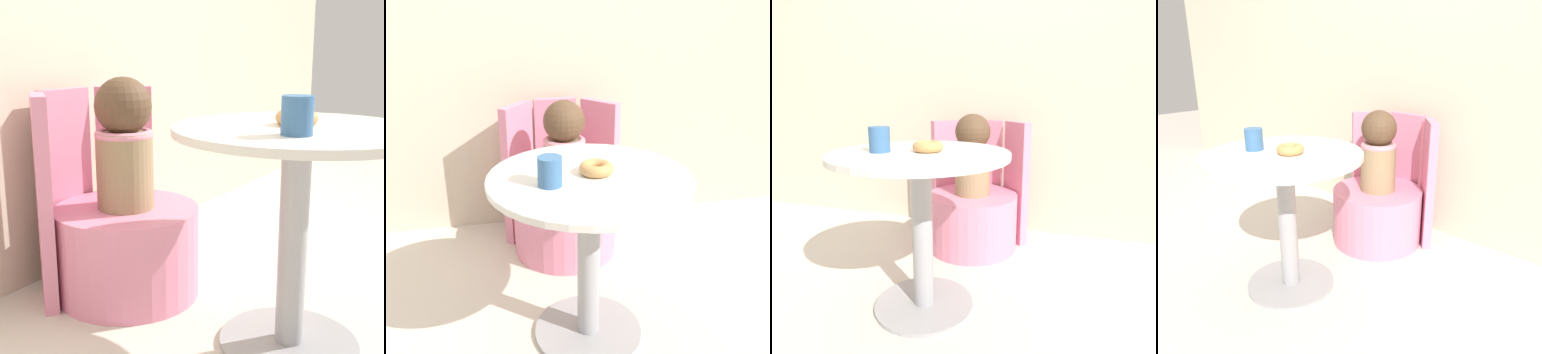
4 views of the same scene
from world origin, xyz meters
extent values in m
plane|color=beige|center=(0.00, 0.00, 0.00)|extent=(12.00, 12.00, 0.00)
cube|color=beige|center=(0.00, 1.13, 1.20)|extent=(6.00, 0.06, 2.40)
cylinder|color=#99999E|center=(-0.03, 0.05, 0.01)|extent=(0.44, 0.44, 0.02)
cylinder|color=#99999E|center=(-0.03, 0.05, 0.35)|extent=(0.09, 0.09, 0.66)
cylinder|color=silver|center=(-0.03, 0.05, 0.69)|extent=(0.74, 0.74, 0.02)
cylinder|color=pink|center=(0.00, 0.72, 0.17)|extent=(0.55, 0.55, 0.34)
cube|color=pink|center=(0.00, 1.02, 0.39)|extent=(0.23, 0.05, 0.77)
cube|color=pink|center=(0.23, 0.92, 0.39)|extent=(0.19, 0.21, 0.77)
cube|color=pink|center=(-0.22, 0.92, 0.39)|extent=(0.19, 0.21, 0.77)
cylinder|color=#937A56|center=(0.00, 0.72, 0.49)|extent=(0.21, 0.21, 0.29)
torus|color=pink|center=(0.00, 0.72, 0.62)|extent=(0.22, 0.22, 0.04)
sphere|color=brown|center=(0.00, 0.72, 0.73)|extent=(0.21, 0.21, 0.21)
torus|color=tan|center=(0.00, 0.06, 0.73)|extent=(0.13, 0.13, 0.04)
cylinder|color=#386699|center=(-0.18, -0.01, 0.76)|extent=(0.08, 0.08, 0.10)
camera|label=1|loc=(-1.50, -0.51, 0.93)|focal=50.00mm
camera|label=2|loc=(-0.38, -1.40, 1.32)|focal=42.00mm
camera|label=3|loc=(0.56, -1.22, 0.92)|focal=32.00mm
camera|label=4|loc=(1.32, -0.98, 1.16)|focal=35.00mm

